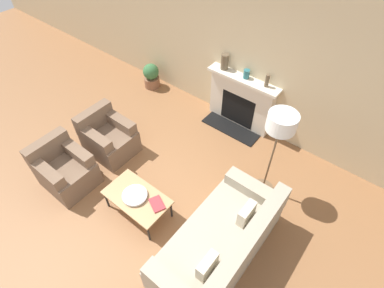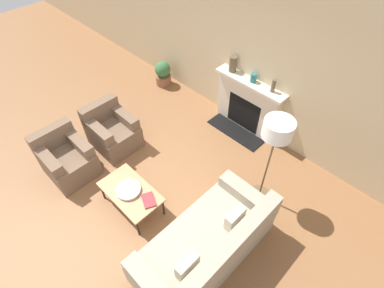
% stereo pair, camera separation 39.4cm
% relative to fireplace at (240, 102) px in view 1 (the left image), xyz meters
% --- Properties ---
extents(ground_plane, '(18.00, 18.00, 0.00)m').
position_rel_fireplace_xyz_m(ground_plane, '(0.01, -2.81, -0.53)').
color(ground_plane, brown).
extents(wall_back, '(18.00, 0.06, 2.90)m').
position_rel_fireplace_xyz_m(wall_back, '(0.01, 0.14, 0.92)').
color(wall_back, '#C6B289').
rests_on(wall_back, ground_plane).
extents(fireplace, '(1.44, 0.59, 1.08)m').
position_rel_fireplace_xyz_m(fireplace, '(0.00, 0.00, 0.00)').
color(fireplace, beige).
rests_on(fireplace, ground_plane).
extents(couch, '(0.97, 2.01, 0.87)m').
position_rel_fireplace_xyz_m(couch, '(1.31, -2.54, -0.21)').
color(couch, '#9E937F').
rests_on(couch, ground_plane).
extents(armchair_near, '(0.83, 0.73, 0.84)m').
position_rel_fireplace_xyz_m(armchair_near, '(-1.45, -3.10, -0.20)').
color(armchair_near, brown).
rests_on(armchair_near, ground_plane).
extents(armchair_far, '(0.83, 0.73, 0.84)m').
position_rel_fireplace_xyz_m(armchair_far, '(-1.45, -2.16, -0.20)').
color(armchair_far, brown).
rests_on(armchair_far, ground_plane).
extents(coffee_table, '(1.00, 0.58, 0.41)m').
position_rel_fireplace_xyz_m(coffee_table, '(-0.08, -2.76, -0.15)').
color(coffee_table, tan).
rests_on(coffee_table, ground_plane).
extents(bowl, '(0.38, 0.38, 0.05)m').
position_rel_fireplace_xyz_m(bowl, '(-0.10, -2.77, -0.08)').
color(bowl, silver).
rests_on(bowl, coffee_table).
extents(book, '(0.31, 0.27, 0.02)m').
position_rel_fireplace_xyz_m(book, '(0.25, -2.67, -0.11)').
color(book, '#9E2D33').
rests_on(book, coffee_table).
extents(floor_lamp, '(0.41, 0.41, 1.66)m').
position_rel_fireplace_xyz_m(floor_lamp, '(1.24, -1.16, 0.86)').
color(floor_lamp, brown).
rests_on(floor_lamp, ground_plane).
extents(mantel_vase_left, '(0.14, 0.14, 0.30)m').
position_rel_fireplace_xyz_m(mantel_vase_left, '(-0.45, 0.01, 0.70)').
color(mantel_vase_left, brown).
rests_on(mantel_vase_left, fireplace).
extents(mantel_vase_center_left, '(0.11, 0.11, 0.16)m').
position_rel_fireplace_xyz_m(mantel_vase_center_left, '(0.03, 0.01, 0.64)').
color(mantel_vase_center_left, '#28666B').
rests_on(mantel_vase_center_left, fireplace).
extents(mantel_vase_center_right, '(0.07, 0.07, 0.23)m').
position_rel_fireplace_xyz_m(mantel_vase_center_right, '(0.44, 0.01, 0.67)').
color(mantel_vase_center_right, brown).
rests_on(mantel_vase_center_right, fireplace).
extents(potted_plant, '(0.36, 0.36, 0.58)m').
position_rel_fireplace_xyz_m(potted_plant, '(-2.25, -0.20, -0.24)').
color(potted_plant, brown).
rests_on(potted_plant, ground_plane).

